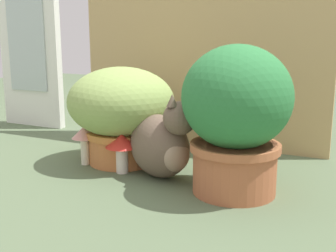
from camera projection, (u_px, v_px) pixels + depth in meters
The scene contains 8 objects.
ground_plane at pixel (128, 176), 1.52m from camera, with size 6.00×6.00×0.00m, color #536547.
cardboard_backdrop at pixel (199, 36), 1.87m from camera, with size 1.14×0.03×0.96m, color tan.
window_panel_white at pixel (30, 47), 2.27m from camera, with size 0.38×0.05×0.84m.
grass_planter at pixel (121, 110), 1.64m from camera, with size 0.41×0.41×0.37m.
leafy_planter at pixel (236, 115), 1.32m from camera, with size 0.34×0.34×0.46m.
cat at pixel (162, 144), 1.48m from camera, with size 0.35×0.28×0.32m.
mushroom_ornament_red at pixel (122, 145), 1.54m from camera, with size 0.12×0.12×0.14m.
mushroom_ornament_pink at pixel (85, 136), 1.64m from camera, with size 0.10×0.10×0.15m.
Camera 1 is at (0.76, -1.24, 0.50)m, focal length 46.16 mm.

